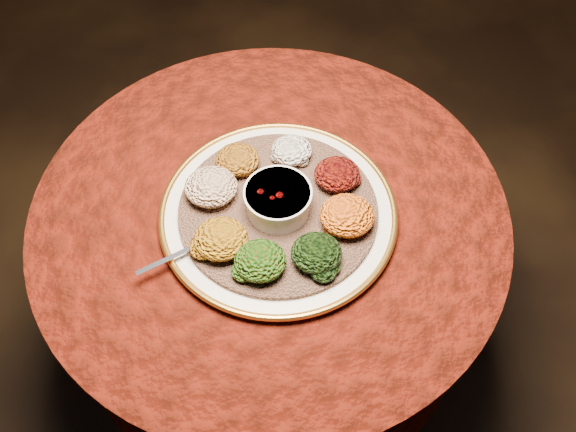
{
  "coord_description": "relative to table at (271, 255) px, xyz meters",
  "views": [
    {
      "loc": [
        0.03,
        -0.75,
        1.78
      ],
      "look_at": [
        0.04,
        -0.04,
        0.76
      ],
      "focal_mm": 40.0,
      "sensor_mm": 36.0,
      "label": 1
    }
  ],
  "objects": [
    {
      "name": "platter",
      "position": [
        0.02,
        -0.02,
        0.19
      ],
      "size": [
        0.48,
        0.48,
        0.02
      ],
      "rotation": [
        0.0,
        0.0,
        -0.08
      ],
      "color": "beige",
      "rests_on": "table"
    },
    {
      "name": "portion_shiro",
      "position": [
        -0.06,
        0.09,
        0.23
      ],
      "size": [
        0.09,
        0.08,
        0.04
      ],
      "primitive_type": "ellipsoid",
      "color": "#8A5310",
      "rests_on": "injera"
    },
    {
      "name": "injera",
      "position": [
        0.02,
        -0.02,
        0.2
      ],
      "size": [
        0.49,
        0.49,
        0.01
      ],
      "primitive_type": "cylinder",
      "rotation": [
        0.0,
        0.0,
        -0.3
      ],
      "color": "#8B5F45",
      "rests_on": "platter"
    },
    {
      "name": "portion_timatim",
      "position": [
        -0.11,
        0.02,
        0.23
      ],
      "size": [
        0.1,
        0.1,
        0.05
      ],
      "primitive_type": "ellipsoid",
      "color": "maroon",
      "rests_on": "injera"
    },
    {
      "name": "portion_ayib",
      "position": [
        0.05,
        0.11,
        0.23
      ],
      "size": [
        0.08,
        0.08,
        0.04
      ],
      "primitive_type": "ellipsoid",
      "color": "white",
      "rests_on": "injera"
    },
    {
      "name": "portion_mixveg",
      "position": [
        -0.01,
        -0.15,
        0.23
      ],
      "size": [
        0.1,
        0.09,
        0.05
      ],
      "primitive_type": "ellipsoid",
      "color": "#9E2D0A",
      "rests_on": "injera"
    },
    {
      "name": "stew_bowl",
      "position": [
        0.02,
        -0.02,
        0.24
      ],
      "size": [
        0.13,
        0.13,
        0.05
      ],
      "color": "silver",
      "rests_on": "injera"
    },
    {
      "name": "portion_kitfo",
      "position": [
        0.14,
        0.05,
        0.23
      ],
      "size": [
        0.09,
        0.09,
        0.04
      ],
      "primitive_type": "ellipsoid",
      "color": "black",
      "rests_on": "injera"
    },
    {
      "name": "spoon",
      "position": [
        -0.13,
        -0.11,
        0.21
      ],
      "size": [
        0.14,
        0.09,
        0.01
      ],
      "rotation": [
        0.0,
        0.0,
        -2.62
      ],
      "color": "silver",
      "rests_on": "injera"
    },
    {
      "name": "portion_gomen",
      "position": [
        0.09,
        -0.14,
        0.23
      ],
      "size": [
        0.09,
        0.09,
        0.05
      ],
      "primitive_type": "ellipsoid",
      "color": "black",
      "rests_on": "injera"
    },
    {
      "name": "portion_tikil",
      "position": [
        0.15,
        -0.06,
        0.23
      ],
      "size": [
        0.1,
        0.1,
        0.05
      ],
      "primitive_type": "ellipsoid",
      "color": "#B5630F",
      "rests_on": "injera"
    },
    {
      "name": "table",
      "position": [
        0.0,
        0.0,
        0.0
      ],
      "size": [
        0.96,
        0.96,
        0.73
      ],
      "color": "black",
      "rests_on": "ground"
    },
    {
      "name": "portion_kik",
      "position": [
        -0.09,
        -0.11,
        0.23
      ],
      "size": [
        0.1,
        0.1,
        0.05
      ],
      "primitive_type": "ellipsoid",
      "color": "#9F580E",
      "rests_on": "injera"
    }
  ]
}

